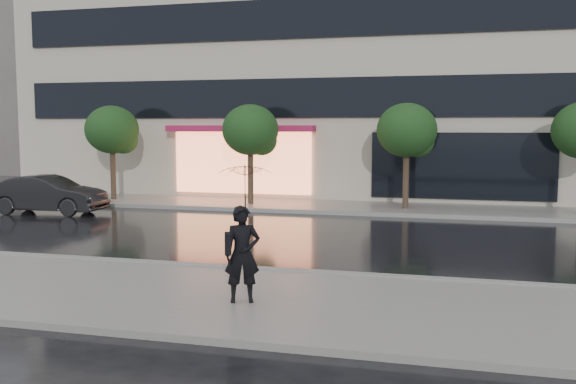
% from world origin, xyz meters
% --- Properties ---
extents(ground, '(120.00, 120.00, 0.00)m').
position_xyz_m(ground, '(0.00, 0.00, 0.00)').
color(ground, black).
rests_on(ground, ground).
extents(sidewalk_near, '(60.00, 4.50, 0.12)m').
position_xyz_m(sidewalk_near, '(0.00, -3.25, 0.06)').
color(sidewalk_near, slate).
rests_on(sidewalk_near, ground).
extents(sidewalk_far, '(60.00, 3.50, 0.12)m').
position_xyz_m(sidewalk_far, '(0.00, 10.25, 0.06)').
color(sidewalk_far, slate).
rests_on(sidewalk_far, ground).
extents(curb_near, '(60.00, 0.25, 0.14)m').
position_xyz_m(curb_near, '(0.00, -1.00, 0.07)').
color(curb_near, gray).
rests_on(curb_near, ground).
extents(curb_far, '(60.00, 0.25, 0.14)m').
position_xyz_m(curb_far, '(0.00, 8.50, 0.07)').
color(curb_far, gray).
rests_on(curb_far, ground).
extents(office_building, '(30.00, 12.76, 18.00)m').
position_xyz_m(office_building, '(-0.00, 17.97, 9.00)').
color(office_building, '#B5AA99').
rests_on(office_building, ground).
extents(tree_far_west, '(2.20, 2.20, 3.99)m').
position_xyz_m(tree_far_west, '(-8.94, 10.03, 2.92)').
color(tree_far_west, '#33261C').
rests_on(tree_far_west, ground).
extents(tree_mid_west, '(2.20, 2.20, 3.99)m').
position_xyz_m(tree_mid_west, '(-2.94, 10.03, 2.92)').
color(tree_mid_west, '#33261C').
rests_on(tree_mid_west, ground).
extents(tree_mid_east, '(2.20, 2.20, 3.99)m').
position_xyz_m(tree_mid_east, '(3.06, 10.03, 2.92)').
color(tree_mid_east, '#33261C').
rests_on(tree_mid_east, ground).
extents(parked_car, '(4.24, 1.66, 1.37)m').
position_xyz_m(parked_car, '(-9.43, 6.18, 0.69)').
color(parked_car, black).
rests_on(parked_car, ground).
extents(pedestrian_with_umbrella, '(1.26, 1.27, 2.39)m').
position_xyz_m(pedestrian_with_umbrella, '(1.31, -3.56, 1.70)').
color(pedestrian_with_umbrella, black).
rests_on(pedestrian_with_umbrella, sidewalk_near).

